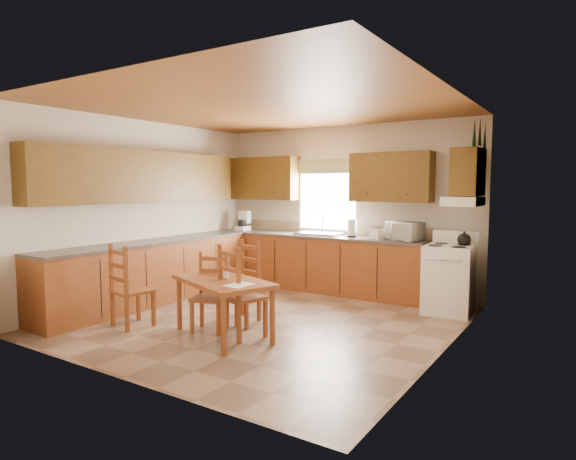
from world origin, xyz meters
The scene contains 35 objects.
floor centered at (0.00, 0.00, 0.00)m, with size 4.50×4.50×0.00m, color #866952.
ceiling centered at (0.00, 0.00, 2.70)m, with size 4.50×4.50×0.00m, color brown.
wall_left centered at (-2.25, 0.00, 1.35)m, with size 4.50×4.50×0.00m, color beige.
wall_right centered at (2.25, 0.00, 1.35)m, with size 4.50×4.50×0.00m, color beige.
wall_back centered at (0.00, 2.25, 1.35)m, with size 4.50×4.50×0.00m, color beige.
wall_front centered at (0.00, -2.25, 1.35)m, with size 4.50×4.50×0.00m, color beige.
lower_cab_back centered at (-0.38, 1.95, 0.44)m, with size 3.75×0.60×0.88m, color brown.
lower_cab_left centered at (-1.95, -0.15, 0.44)m, with size 0.60×3.60×0.88m, color brown.
counter_back centered at (-0.38, 1.95, 0.90)m, with size 3.75×0.63×0.04m, color #4F453D.
counter_left centered at (-1.95, -0.15, 0.90)m, with size 0.63×3.60×0.04m, color #4F453D.
backsplash centered at (-0.38, 2.24, 1.01)m, with size 3.75×0.01×0.18m, color #998564.
upper_cab_back_left centered at (-1.55, 2.08, 1.85)m, with size 1.41×0.33×0.75m, color brown.
upper_cab_back_right centered at (0.86, 2.08, 1.85)m, with size 1.25×0.33×0.75m, color brown.
upper_cab_left centered at (-2.08, -0.15, 1.85)m, with size 0.33×3.60×0.75m, color brown.
upper_cab_stove centered at (2.08, 1.65, 1.90)m, with size 0.33×0.62×0.62m, color brown.
range_hood centered at (2.03, 1.65, 1.52)m, with size 0.44×0.62×0.12m, color white.
window_frame centered at (-0.30, 2.22, 1.55)m, with size 1.13×0.02×1.18m, color white.
window_pane centered at (-0.30, 2.21, 1.55)m, with size 1.05×0.01×1.10m, color white.
window_valance centered at (-0.30, 2.19, 2.05)m, with size 1.19×0.01×0.24m, color #48612D.
sink_basin centered at (-0.30, 1.95, 0.94)m, with size 0.75×0.45×0.04m, color silver.
pine_decal_a centered at (2.21, 1.33, 2.38)m, with size 0.22×0.22×0.36m, color #173917.
pine_decal_b centered at (2.21, 1.65, 2.42)m, with size 0.22×0.22×0.36m, color #173917.
pine_decal_c centered at (2.21, 1.97, 2.38)m, with size 0.22×0.22×0.36m, color #173917.
stove centered at (1.88, 1.63, 0.45)m, with size 0.61×0.63×0.91m, color white.
coffeemaker centered at (-1.86, 1.90, 1.09)m, with size 0.20×0.24×0.34m, color white.
paper_towel centered at (0.27, 1.97, 1.06)m, with size 0.12×0.12×0.28m, color white.
toaster centered at (0.72, 1.89, 1.00)m, with size 0.20×0.13×0.16m, color white.
microwave centered at (1.15, 1.91, 1.06)m, with size 0.46×0.33×0.28m, color white.
dining_table centered at (-0.01, -0.82, 0.33)m, with size 1.24×0.71×0.67m, color brown.
chair_near_left centered at (-1.22, -1.10, 0.51)m, with size 0.43×0.41×1.01m, color brown.
chair_near_right centered at (0.17, -0.68, 0.53)m, with size 0.44×0.42×1.05m, color brown.
chair_far_left centered at (-0.27, -0.19, 0.51)m, with size 0.42×0.40×1.01m, color brown.
chair_far_right centered at (-0.29, -0.73, 0.46)m, with size 0.39×0.37×0.92m, color brown.
table_paper centered at (0.34, -0.97, 0.67)m, with size 0.22×0.30×0.00m, color white.
table_card centered at (-0.03, -0.76, 0.73)m, with size 0.10×0.02×0.13m, color white.
Camera 1 is at (3.53, -4.93, 1.72)m, focal length 30.00 mm.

